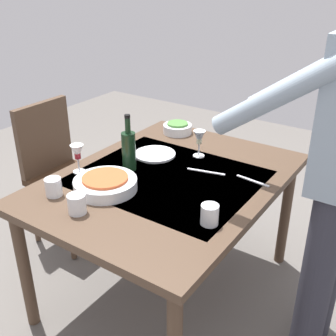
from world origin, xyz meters
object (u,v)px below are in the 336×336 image
chair_near (58,164)px  wine_bottle (129,149)px  serving_bowl_pasta (105,184)px  side_bowl_salad (178,128)px  water_cup_far_left (77,204)px  dining_table (168,189)px  dinner_plate_near (155,154)px  water_cup_near_right (53,187)px  wine_glass_left (77,153)px  wine_glass_right (199,139)px  water_cup_near_left (210,215)px

chair_near → wine_bottle: 0.74m
serving_bowl_pasta → side_bowl_salad: bearing=-171.4°
wine_bottle → water_cup_far_left: bearing=10.4°
dining_table → dinner_plate_near: bearing=-130.6°
dinner_plate_near → water_cup_near_right: bearing=-10.9°
wine_glass_left → water_cup_far_left: wine_glass_left is taller
wine_bottle → serving_bowl_pasta: wine_bottle is taller
serving_bowl_pasta → chair_near: bearing=-114.4°
wine_glass_left → water_cup_near_right: (0.24, 0.08, -0.06)m
wine_bottle → water_cup_near_right: wine_bottle is taller
serving_bowl_pasta → dinner_plate_near: size_ratio=1.30×
dining_table → side_bowl_salad: bearing=-151.4°
water_cup_far_left → side_bowl_salad: water_cup_far_left is taller
wine_bottle → dining_table: bearing=99.4°
wine_glass_right → dining_table: bearing=0.7°
water_cup_far_left → serving_bowl_pasta: 0.22m
water_cup_near_right → serving_bowl_pasta: 0.24m
water_cup_near_right → serving_bowl_pasta: size_ratio=0.28×
water_cup_near_right → wine_bottle: bearing=164.5°
side_bowl_salad → chair_near: bearing=-51.0°
chair_near → wine_glass_right: (-0.25, 0.89, 0.29)m
chair_near → water_cup_near_right: (0.50, 0.56, 0.23)m
wine_glass_left → water_cup_near_left: (0.04, 0.78, -0.06)m
serving_bowl_pasta → wine_bottle: bearing=-168.6°
wine_glass_right → side_bowl_salad: bearing=-128.9°
dining_table → side_bowl_salad: (-0.54, -0.29, 0.11)m
chair_near → side_bowl_salad: chair_near is taller
serving_bowl_pasta → side_bowl_salad: (-0.81, -0.12, 0.00)m
chair_near → side_bowl_salad: size_ratio=5.06×
water_cup_far_left → water_cup_near_left: bearing=115.5°
water_cup_near_right → water_cup_near_left: bearing=105.4°
wine_glass_left → water_cup_near_left: wine_glass_left is taller
water_cup_near_left → side_bowl_salad: 1.03m
water_cup_near_right → side_bowl_salad: water_cup_near_right is taller
dining_table → water_cup_near_right: 0.57m
water_cup_near_right → side_bowl_salad: 0.98m
water_cup_far_left → serving_bowl_pasta: size_ratio=0.29×
chair_near → wine_bottle: size_ratio=3.07×
wine_bottle → water_cup_near_right: 0.43m
wine_glass_left → water_cup_near_right: bearing=18.0°
chair_near → serving_bowl_pasta: size_ratio=3.03×
water_cup_far_left → serving_bowl_pasta: (-0.22, -0.04, -0.01)m
dining_table → wine_glass_left: 0.49m
dining_table → serving_bowl_pasta: 0.34m
wine_glass_left → wine_glass_right: (-0.51, 0.40, 0.00)m
side_bowl_salad → serving_bowl_pasta: bearing=8.6°
dinner_plate_near → serving_bowl_pasta: bearing=5.1°
chair_near → side_bowl_salad: bearing=129.0°
dining_table → side_bowl_salad: side_bowl_salad is taller
chair_near → side_bowl_salad: 0.80m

